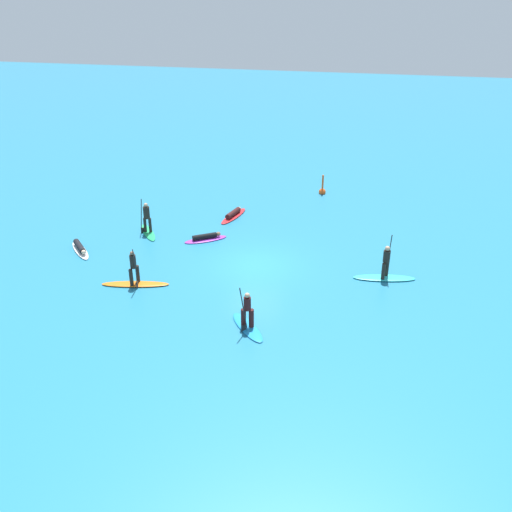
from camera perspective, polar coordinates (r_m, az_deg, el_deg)
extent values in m
plane|color=teal|center=(29.36, 0.00, -0.87)|extent=(120.00, 120.00, 0.00)
ellipsoid|color=orange|center=(28.10, -11.87, -2.74)|extent=(3.28, 1.18, 0.11)
cylinder|color=black|center=(27.74, -12.27, -2.08)|extent=(0.21, 0.21, 0.84)
cylinder|color=black|center=(28.02, -11.66, -1.71)|extent=(0.21, 0.21, 0.84)
cylinder|color=black|center=(27.53, -12.11, -0.53)|extent=(0.34, 0.34, 0.66)
sphere|color=brown|center=(27.34, -12.20, 0.27)|extent=(0.23, 0.23, 0.20)
cylinder|color=black|center=(27.36, -11.87, -1.05)|extent=(0.12, 0.43, 2.01)
cube|color=black|center=(27.81, -11.69, -2.79)|extent=(0.10, 0.21, 0.32)
ellipsoid|color=#33C6CC|center=(28.72, 12.59, -2.13)|extent=(3.08, 1.13, 0.11)
cylinder|color=black|center=(28.31, 12.52, -1.48)|extent=(0.20, 0.20, 0.83)
cylinder|color=black|center=(28.69, 12.86, -1.13)|extent=(0.20, 0.20, 0.83)
cylinder|color=black|center=(28.18, 12.83, -0.02)|extent=(0.38, 0.38, 0.59)
sphere|color=tan|center=(28.00, 12.92, 0.74)|extent=(0.27, 0.27, 0.24)
cylinder|color=black|center=(28.44, 13.05, 0.21)|extent=(0.12, 0.49, 2.22)
cube|color=black|center=(28.92, 12.83, -1.68)|extent=(0.09, 0.21, 0.32)
ellipsoid|color=purple|center=(32.10, -5.02, 1.65)|extent=(2.40, 1.87, 0.09)
cylinder|color=black|center=(32.00, -5.12, 1.95)|extent=(1.30, 0.97, 0.29)
sphere|color=brown|center=(32.20, -3.76, 2.20)|extent=(0.34, 0.34, 0.25)
ellipsoid|color=white|center=(32.15, -17.02, 0.55)|extent=(2.08, 2.27, 0.10)
cylinder|color=black|center=(32.11, -17.10, 0.92)|extent=(1.19, 1.29, 0.32)
sphere|color=beige|center=(31.35, -16.72, 0.37)|extent=(0.34, 0.34, 0.24)
ellipsoid|color=red|center=(35.04, -2.25, 3.98)|extent=(1.36, 2.82, 0.10)
cylinder|color=#381414|center=(34.92, -2.29, 4.27)|extent=(0.68, 1.41, 0.32)
sphere|color=beige|center=(35.56, -1.66, 4.74)|extent=(0.25, 0.25, 0.20)
ellipsoid|color=#23B266|center=(33.40, -10.63, 2.32)|extent=(1.83, 2.37, 0.09)
cylinder|color=black|center=(33.17, -10.45, 3.04)|extent=(0.23, 0.23, 0.83)
cylinder|color=black|center=(33.27, -10.95, 3.06)|extent=(0.23, 0.23, 0.83)
cylinder|color=black|center=(32.92, -10.81, 4.26)|extent=(0.49, 0.49, 0.69)
sphere|color=tan|center=(32.75, -10.88, 5.00)|extent=(0.31, 0.31, 0.22)
cylinder|color=black|center=(33.09, -11.31, 3.96)|extent=(0.21, 0.16, 1.96)
cube|color=black|center=(33.45, -11.17, 2.51)|extent=(0.20, 0.16, 0.32)
ellipsoid|color=#1E8CD1|center=(24.41, -0.85, -7.07)|extent=(2.07, 2.36, 0.09)
cylinder|color=#381414|center=(24.17, -1.25, -6.15)|extent=(0.30, 0.30, 0.83)
cylinder|color=#381414|center=(24.14, -0.47, -6.18)|extent=(0.30, 0.30, 0.83)
cylinder|color=#381414|center=(23.78, -0.87, -4.74)|extent=(0.43, 0.43, 0.58)
sphere|color=tan|center=(23.57, -0.88, -3.92)|extent=(0.31, 0.31, 0.22)
cylinder|color=black|center=(23.62, -1.26, -5.25)|extent=(0.30, 0.25, 2.04)
cube|color=black|center=(24.15, -1.24, -7.19)|extent=(0.19, 0.17, 0.32)
sphere|color=#E55119|center=(38.95, 6.58, 6.34)|extent=(0.46, 0.46, 0.46)
cylinder|color=#E55119|center=(38.77, 6.62, 7.07)|extent=(0.12, 0.12, 1.29)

